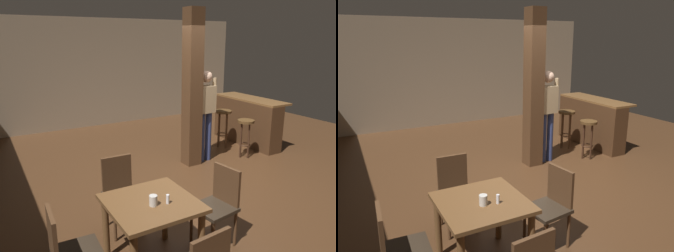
{
  "view_description": "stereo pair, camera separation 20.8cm",
  "coord_description": "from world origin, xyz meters",
  "views": [
    {
      "loc": [
        -3.04,
        -3.94,
        2.29
      ],
      "look_at": [
        -0.76,
        -0.04,
        1.07
      ],
      "focal_mm": 35.0,
      "sensor_mm": 36.0,
      "label": 1
    },
    {
      "loc": [
        -2.86,
        -4.04,
        2.29
      ],
      "look_at": [
        -0.76,
        -0.04,
        1.07
      ],
      "focal_mm": 35.0,
      "sensor_mm": 36.0,
      "label": 2
    }
  ],
  "objects": [
    {
      "name": "bar_counter",
      "position": [
        2.03,
        1.26,
        0.52
      ],
      "size": [
        0.56,
        1.75,
        1.02
      ],
      "color": "brown",
      "rests_on": "ground_plane"
    },
    {
      "name": "chair_west",
      "position": [
        -2.55,
        -1.38,
        0.51
      ],
      "size": [
        0.44,
        0.44,
        0.89
      ],
      "color": "#2D2319",
      "rests_on": "ground_plane"
    },
    {
      "name": "chair_east",
      "position": [
        -0.86,
        -1.35,
        0.51
      ],
      "size": [
        0.47,
        0.47,
        0.89
      ],
      "color": "#2D2319",
      "rests_on": "ground_plane"
    },
    {
      "name": "salt_shaker",
      "position": [
        -1.59,
        -1.46,
        0.79
      ],
      "size": [
        0.03,
        0.03,
        0.09
      ],
      "primitive_type": "cylinder",
      "color": "silver",
      "rests_on": "dining_table"
    },
    {
      "name": "standing_person",
      "position": [
        0.58,
        0.85,
        1.0
      ],
      "size": [
        0.47,
        0.22,
        1.72
      ],
      "color": "tan",
      "rests_on": "ground_plane"
    },
    {
      "name": "pillar",
      "position": [
        0.27,
        0.85,
        1.4
      ],
      "size": [
        0.28,
        0.28,
        2.8
      ],
      "primitive_type": "cube",
      "color": "#4C301C",
      "rests_on": "ground_plane"
    },
    {
      "name": "dining_table",
      "position": [
        -1.71,
        -1.34,
        0.6
      ],
      "size": [
        0.85,
        0.85,
        0.74
      ],
      "color": "brown",
      "rests_on": "ground_plane"
    },
    {
      "name": "wall_back",
      "position": [
        0.0,
        4.5,
        1.4
      ],
      "size": [
        8.0,
        0.1,
        2.8
      ],
      "primitive_type": "cube",
      "color": "gray",
      "rests_on": "ground_plane"
    },
    {
      "name": "chair_north",
      "position": [
        -1.7,
        -0.5,
        0.51
      ],
      "size": [
        0.43,
        0.43,
        0.89
      ],
      "color": "#2D2319",
      "rests_on": "ground_plane"
    },
    {
      "name": "bar_stool_mid",
      "position": [
        1.42,
        1.34,
        0.6
      ],
      "size": [
        0.35,
        0.35,
        0.8
      ],
      "color": "#4C3319",
      "rests_on": "ground_plane"
    },
    {
      "name": "ground_plane",
      "position": [
        0.0,
        0.0,
        0.0
      ],
      "size": [
        10.8,
        10.8,
        0.0
      ],
      "primitive_type": "plane",
      "color": "#422816"
    },
    {
      "name": "napkin_cup",
      "position": [
        -1.73,
        -1.43,
        0.79
      ],
      "size": [
        0.08,
        0.08,
        0.1
      ],
      "primitive_type": "cylinder",
      "color": "beige",
      "rests_on": "dining_table"
    },
    {
      "name": "bar_stool_near",
      "position": [
        1.39,
        0.62,
        0.55
      ],
      "size": [
        0.33,
        0.33,
        0.75
      ],
      "color": "#4C3319",
      "rests_on": "ground_plane"
    }
  ]
}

